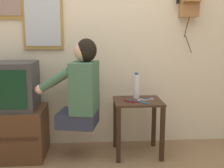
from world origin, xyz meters
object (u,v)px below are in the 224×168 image
at_px(person, 81,87).
at_px(television, 8,86).
at_px(cell_phone_spare, 147,99).
at_px(cell_phone_held, 130,101).
at_px(wall_mirror, 43,16).
at_px(water_bottle, 136,86).
at_px(toothbrush, 143,102).

xyz_separation_m(person, television, (-0.70, 0.09, 0.00)).
xyz_separation_m(television, cell_phone_spare, (1.35, -0.02, -0.15)).
relative_size(person, television, 1.57).
distance_m(television, cell_phone_held, 1.19).
distance_m(cell_phone_held, cell_phone_spare, 0.19).
bearing_deg(cell_phone_spare, cell_phone_held, -90.15).
xyz_separation_m(wall_mirror, cell_phone_spare, (1.04, -0.29, -0.82)).
bearing_deg(television, cell_phone_held, -4.39).
distance_m(television, wall_mirror, 0.79).
distance_m(water_bottle, toothbrush, 0.23).
xyz_separation_m(person, wall_mirror, (-0.39, 0.37, 0.67)).
relative_size(wall_mirror, cell_phone_spare, 4.87).
relative_size(cell_phone_held, cell_phone_spare, 0.98).
relative_size(television, cell_phone_spare, 3.88).
bearing_deg(water_bottle, cell_phone_spare, -37.41).
bearing_deg(television, cell_phone_spare, -0.72).
relative_size(cell_phone_spare, water_bottle, 0.52).
bearing_deg(cell_phone_held, television, 137.63).
bearing_deg(cell_phone_held, wall_mirror, 119.05).
height_order(person, cell_phone_held, person).
xyz_separation_m(wall_mirror, toothbrush, (0.97, -0.42, -0.82)).
distance_m(television, cell_phone_spare, 1.36).
bearing_deg(cell_phone_spare, water_bottle, -150.22).
height_order(television, cell_phone_held, television).
distance_m(person, television, 0.71).
distance_m(cell_phone_spare, toothbrush, 0.14).
relative_size(cell_phone_held, water_bottle, 0.51).
bearing_deg(television, wall_mirror, 41.54).
height_order(water_bottle, toothbrush, water_bottle).
bearing_deg(wall_mirror, cell_phone_held, -22.96).
bearing_deg(toothbrush, cell_phone_spare, 26.24).
bearing_deg(wall_mirror, person, -43.06).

